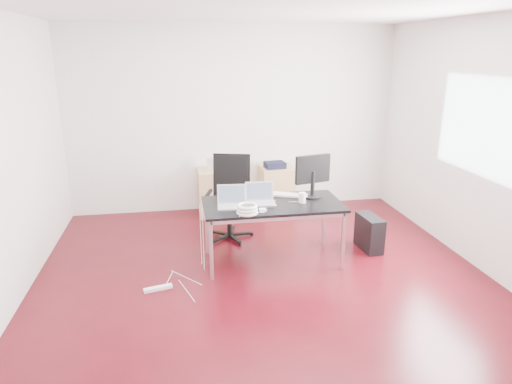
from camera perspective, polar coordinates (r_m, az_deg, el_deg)
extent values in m
plane|color=#3B060D|center=(5.11, 1.08, -10.97)|extent=(5.00, 5.00, 0.00)
plane|color=silver|center=(4.52, 1.29, 22.10)|extent=(5.00, 5.00, 0.00)
plane|color=silver|center=(7.05, -2.75, 8.98)|extent=(5.00, 0.00, 5.00)
plane|color=silver|center=(2.34, 13.08, -9.18)|extent=(5.00, 0.00, 5.00)
plane|color=silver|center=(5.65, 27.04, 4.99)|extent=(0.00, 5.00, 5.00)
plane|color=white|center=(5.76, 26.03, 7.38)|extent=(0.00, 1.50, 1.50)
cube|color=black|center=(5.28, 2.10, -1.55)|extent=(1.60, 0.80, 0.03)
cube|color=silver|center=(5.00, -5.61, -7.27)|extent=(0.04, 0.04, 0.70)
cube|color=silver|center=(5.64, -6.18, -4.33)|extent=(0.04, 0.04, 0.70)
cube|color=silver|center=(5.30, 10.84, -6.01)|extent=(0.04, 0.04, 0.70)
cube|color=silver|center=(5.91, 8.50, -3.39)|extent=(0.04, 0.04, 0.70)
cylinder|color=black|center=(6.11, -3.35, -3.68)|extent=(0.06, 0.06, 0.47)
cube|color=black|center=(6.02, -3.40, -1.33)|extent=(0.59, 0.58, 0.06)
cube|color=black|center=(6.14, -3.11, 2.03)|extent=(0.47, 0.22, 0.55)
cube|color=tan|center=(6.98, -5.13, 0.00)|extent=(0.50, 0.50, 0.70)
cube|color=tan|center=(7.12, 2.61, 0.40)|extent=(0.50, 0.50, 0.70)
cube|color=black|center=(5.94, 13.98, -4.97)|extent=(0.23, 0.46, 0.44)
cylinder|color=black|center=(6.98, -3.97, -1.80)|extent=(0.30, 0.30, 0.28)
cube|color=white|center=(5.03, -12.15, -11.68)|extent=(0.31, 0.13, 0.04)
cube|color=silver|center=(5.13, -2.96, -1.90)|extent=(0.35, 0.26, 0.01)
cube|color=silver|center=(5.20, -3.03, -0.26)|extent=(0.33, 0.07, 0.22)
cube|color=#475166|center=(5.19, -3.02, -0.28)|extent=(0.29, 0.06, 0.18)
cube|color=silver|center=(5.23, 0.62, -1.49)|extent=(0.34, 0.25, 0.01)
cube|color=silver|center=(5.30, 0.46, 0.11)|extent=(0.33, 0.06, 0.22)
cube|color=#475166|center=(5.29, 0.47, 0.09)|extent=(0.29, 0.05, 0.18)
cylinder|color=black|center=(5.55, 7.02, -0.48)|extent=(0.26, 0.26, 0.02)
cylinder|color=black|center=(5.50, 7.09, 1.11)|extent=(0.05, 0.05, 0.30)
cube|color=black|center=(5.47, 7.11, 2.87)|extent=(0.45, 0.16, 0.34)
cube|color=#475166|center=(5.49, 7.02, 2.94)|extent=(0.39, 0.10, 0.29)
cube|color=white|center=(5.55, 4.19, -0.37)|extent=(0.46, 0.30, 0.02)
cylinder|color=white|center=(5.30, 5.79, -0.71)|extent=(0.09, 0.09, 0.12)
cylinder|color=#53311C|center=(5.34, 5.81, -0.69)|extent=(0.09, 0.09, 0.10)
torus|color=white|center=(4.93, -1.10, -2.56)|extent=(0.24, 0.24, 0.04)
torus|color=white|center=(4.92, -1.10, -2.16)|extent=(0.23, 0.23, 0.04)
torus|color=white|center=(4.90, -1.10, -1.77)|extent=(0.22, 0.22, 0.04)
cube|color=white|center=(5.01, 0.84, -2.25)|extent=(0.08, 0.08, 0.03)
cube|color=#9E9E9E|center=(6.87, -5.78, 3.50)|extent=(0.10, 0.09, 0.18)
cube|color=black|center=(6.97, 2.37, 3.40)|extent=(0.32, 0.27, 0.09)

